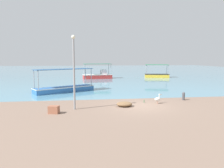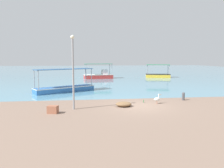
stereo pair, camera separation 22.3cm
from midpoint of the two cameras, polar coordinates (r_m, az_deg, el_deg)
The scene contains 11 objects.
ground at distance 17.37m, azimuth 7.42°, elevation -5.66°, with size 120.00×120.00×0.00m, color #7E6556.
harbor_water at distance 64.67m, azimuth -3.23°, elevation 3.47°, with size 110.00×90.00×0.00m, color #5C91A8.
fishing_boat_near_left at distance 43.01m, azimuth 12.03°, elevation 2.34°, with size 4.86×2.81×2.48m.
fishing_boat_center at distance 24.76m, azimuth -12.04°, elevation -0.88°, with size 6.65×4.69×2.55m.
fishing_boat_far_right at distance 40.08m, azimuth -3.25°, elevation 2.32°, with size 5.42×2.67×2.70m.
pelican at distance 18.35m, azimuth 12.07°, elevation -3.89°, with size 0.78×0.45×0.80m.
lamp_post at distance 15.91m, azimuth -9.75°, elevation 4.17°, with size 0.28×0.28×5.35m.
mooring_bollard at distance 20.44m, azimuth 18.43°, elevation -2.96°, with size 0.25×0.25×0.73m.
net_pile at distance 17.00m, azimuth 3.43°, elevation -5.26°, with size 1.23×1.05×0.36m, color brown.
cargo_crate at distance 15.40m, azimuth -14.80°, elevation -6.45°, with size 0.68×0.46×0.52m, color #985C43.
glass_bottle at distance 18.61m, azimuth 8.59°, elevation -4.50°, with size 0.07×0.07×0.27m.
Camera 2 is at (-4.16, -16.43, 3.72)m, focal length 35.00 mm.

